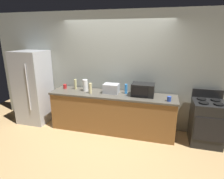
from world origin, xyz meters
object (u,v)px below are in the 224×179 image
toaster_oven (111,88)px  mug_red (65,86)px  refrigerator (33,87)px  bottle_vinegar (75,84)px  mug_blue (169,99)px  microwave (143,90)px  bottle_spray_cleaner (126,89)px  bottle_hand_soap (90,88)px  stove_range (207,122)px  paper_towel_roll (85,85)px

toaster_oven → mug_red: (-1.19, 0.05, -0.05)m
refrigerator → bottle_vinegar: 1.11m
refrigerator → mug_blue: refrigerator is taller
microwave → bottle_spray_cleaner: microwave is taller
microwave → bottle_spray_cleaner: (-0.38, 0.06, -0.03)m
refrigerator → bottle_hand_soap: 1.58m
bottle_vinegar → mug_blue: 2.20m
microwave → mug_blue: (0.55, -0.21, -0.09)m
refrigerator → mug_red: bearing=7.3°
stove_range → toaster_oven: toaster_oven is taller
toaster_oven → microwave: bearing=-1.0°
bottle_vinegar → bottle_hand_soap: bottle_vinegar is taller
toaster_oven → bottle_hand_soap: 0.47m
mug_blue → mug_red: (-2.45, 0.27, 0.00)m
toaster_oven → stove_range: bearing=-1.7°
refrigerator → mug_blue: bearing=-2.8°
refrigerator → paper_towel_roll: size_ratio=6.67×
stove_range → microwave: (-1.32, 0.05, 0.57)m
refrigerator → paper_towel_roll: 1.40m
mug_blue → stove_range: bearing=11.8°
stove_range → bottle_hand_soap: 2.54m
bottle_hand_soap → toaster_oven: bearing=19.2°
bottle_spray_cleaner → bottle_hand_soap: size_ratio=0.91×
paper_towel_roll → microwave: bearing=-0.1°
microwave → bottle_vinegar: size_ratio=1.99×
mug_blue → mug_red: size_ratio=0.95×
microwave → stove_range: bearing=-2.1°
refrigerator → paper_towel_roll: refrigerator is taller
bottle_spray_cleaner → bottle_vinegar: 1.25m
mug_red → toaster_oven: bearing=-2.2°
bottle_vinegar → mug_blue: size_ratio=2.45×
toaster_oven → paper_towel_roll: bearing=-179.1°
microwave → bottle_spray_cleaner: size_ratio=2.23×
refrigerator → bottle_hand_soap: refrigerator is taller
microwave → bottle_spray_cleaner: bearing=171.1°
bottle_hand_soap → mug_blue: bearing=-2.3°
stove_range → mug_red: bearing=178.1°
toaster_oven → paper_towel_roll: size_ratio=1.26×
bottle_spray_cleaner → refrigerator: bearing=-177.4°
mug_blue → bottle_vinegar: bearing=172.2°
bottle_vinegar → bottle_hand_soap: size_ratio=1.02×
stove_range → bottle_vinegar: bottle_vinegar is taller
bottle_spray_cleaner → bottle_hand_soap: (-0.77, -0.20, 0.01)m
paper_towel_roll → mug_red: (-0.56, 0.06, -0.08)m
stove_range → toaster_oven: 2.11m
refrigerator → bottle_spray_cleaner: refrigerator is taller
stove_range → bottle_spray_cleaner: bearing=176.4°
stove_range → paper_towel_roll: bearing=178.9°
mug_red → bottle_hand_soap: bearing=-15.0°
paper_towel_roll → bottle_vinegar: size_ratio=1.12×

